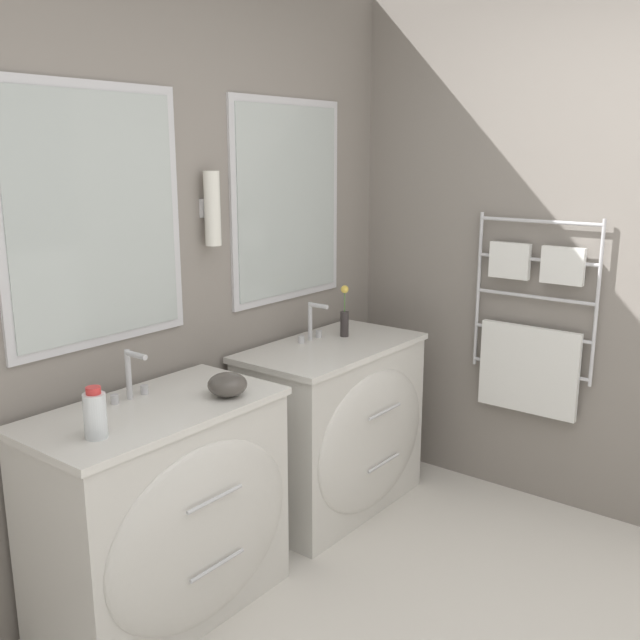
{
  "coord_description": "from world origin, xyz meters",
  "views": [
    {
      "loc": [
        -1.76,
        -0.44,
        1.78
      ],
      "look_at": [
        0.5,
        1.32,
        1.11
      ],
      "focal_mm": 40.0,
      "sensor_mm": 36.0,
      "label": 1
    }
  ],
  "objects": [
    {
      "name": "vanity_right",
      "position": [
        0.95,
        1.56,
        0.44
      ],
      "size": [
        0.98,
        0.59,
        0.86
      ],
      "color": "silver",
      "rests_on": "ground_plane"
    },
    {
      "name": "wall_back",
      "position": [
        0.02,
        1.91,
        1.31
      ],
      "size": [
        4.97,
        0.15,
        2.6
      ],
      "color": "gray",
      "rests_on": "ground_plane"
    },
    {
      "name": "toiletry_bottle",
      "position": [
        -0.47,
        1.51,
        0.94
      ],
      "size": [
        0.08,
        0.08,
        0.18
      ],
      "color": "silver",
      "rests_on": "vanity_left"
    },
    {
      "name": "vanity_left",
      "position": [
        -0.16,
        1.56,
        0.44
      ],
      "size": [
        0.98,
        0.59,
        0.86
      ],
      "color": "silver",
      "rests_on": "ground_plane"
    },
    {
      "name": "flower_vase",
      "position": [
        1.12,
        1.65,
        0.96
      ],
      "size": [
        0.04,
        0.04,
        0.27
      ],
      "color": "#332D2D",
      "rests_on": "vanity_right"
    },
    {
      "name": "faucet_left",
      "position": [
        -0.16,
        1.72,
        0.95
      ],
      "size": [
        0.17,
        0.12,
        0.2
      ],
      "color": "silver",
      "rests_on": "vanity_left"
    },
    {
      "name": "wall_right",
      "position": [
        1.71,
        0.85,
        1.29
      ],
      "size": [
        0.13,
        3.82,
        2.6
      ],
      "color": "gray",
      "rests_on": "ground_plane"
    },
    {
      "name": "amenity_bowl",
      "position": [
        0.1,
        1.46,
        0.9
      ],
      "size": [
        0.15,
        0.15,
        0.09
      ],
      "color": "#4C4742",
      "rests_on": "vanity_left"
    },
    {
      "name": "faucet_right",
      "position": [
        0.95,
        1.72,
        0.95
      ],
      "size": [
        0.17,
        0.12,
        0.2
      ],
      "color": "silver",
      "rests_on": "vanity_right"
    }
  ]
}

